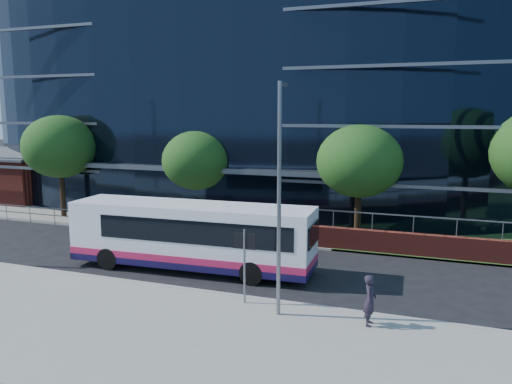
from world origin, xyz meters
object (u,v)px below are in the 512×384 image
at_px(street_sign, 245,250).
at_px(pedestrian, 370,300).
at_px(city_bus, 193,235).
at_px(tree_far_b, 197,161).
at_px(brick_pavilion, 13,176).
at_px(streetlight_east, 279,193).
at_px(tree_far_a, 60,147).
at_px(tree_far_c, 359,161).

height_order(street_sign, pedestrian, street_sign).
relative_size(city_bus, pedestrian, 6.66).
bearing_deg(city_bus, tree_far_b, 112.88).
bearing_deg(tree_far_b, brick_pavilion, 168.12).
bearing_deg(city_bus, streetlight_east, -38.67).
relative_size(streetlight_east, pedestrian, 4.68).
relative_size(tree_far_a, city_bus, 0.61).
distance_m(street_sign, tree_far_c, 11.14).
relative_size(brick_pavilion, city_bus, 0.76).
bearing_deg(streetlight_east, street_sign, 158.64).
bearing_deg(brick_pavilion, pedestrian, -26.48).
height_order(brick_pavilion, street_sign, brick_pavilion).
distance_m(brick_pavilion, street_sign, 30.49).
xyz_separation_m(tree_far_a, tree_far_b, (10.00, 0.50, -0.65)).
xyz_separation_m(street_sign, city_bus, (-3.79, 3.28, -0.53)).
distance_m(tree_far_a, tree_far_c, 20.00).
bearing_deg(brick_pavilion, tree_far_a, -26.55).
distance_m(tree_far_c, streetlight_east, 11.22).
bearing_deg(street_sign, tree_far_b, 124.08).
bearing_deg(tree_far_a, streetlight_east, -30.46).
distance_m(tree_far_a, tree_far_b, 10.03).
height_order(street_sign, tree_far_a, tree_far_a).
bearing_deg(pedestrian, brick_pavilion, 63.11).
relative_size(tree_far_a, pedestrian, 4.08).
xyz_separation_m(brick_pavilion, tree_far_b, (19.00, -4.00, 2.27)).
distance_m(street_sign, pedestrian, 4.76).
xyz_separation_m(city_bus, pedestrian, (8.40, -3.69, -0.61)).
xyz_separation_m(tree_far_a, city_bus, (13.71, -7.31, -3.24)).
bearing_deg(tree_far_b, city_bus, -64.59).
bearing_deg(tree_far_a, pedestrian, -26.45).
height_order(brick_pavilion, tree_far_b, tree_far_b).
xyz_separation_m(street_sign, tree_far_b, (-7.50, 11.09, 2.06)).
bearing_deg(city_bus, tree_far_c, 46.76).
height_order(tree_far_a, pedestrian, tree_far_a).
relative_size(street_sign, city_bus, 0.25).
relative_size(tree_far_b, pedestrian, 3.54).
height_order(street_sign, tree_far_c, tree_far_c).
distance_m(tree_far_b, city_bus, 9.03).
bearing_deg(pedestrian, street_sign, 84.50).
bearing_deg(tree_far_c, tree_far_b, 177.14).
distance_m(tree_far_a, city_bus, 15.87).
height_order(tree_far_a, tree_far_b, tree_far_a).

